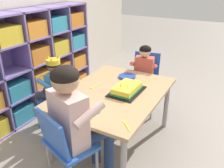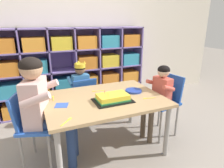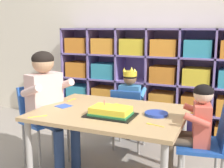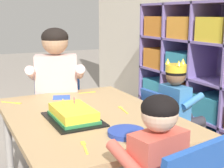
# 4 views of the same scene
# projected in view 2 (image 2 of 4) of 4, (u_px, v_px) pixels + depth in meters

# --- Properties ---
(ground) EXTENTS (16.00, 16.00, 0.00)m
(ground) POSITION_uv_depth(u_px,v_px,m) (104.00, 147.00, 2.16)
(ground) COLOR gray
(classroom_back_wall) EXTENTS (5.60, 0.10, 2.87)m
(classroom_back_wall) POSITION_uv_depth(u_px,v_px,m) (70.00, 13.00, 2.94)
(classroom_back_wall) COLOR beige
(classroom_back_wall) RESTS_ON ground
(storage_cubby_shelf) EXTENTS (2.20, 0.32, 1.23)m
(storage_cubby_shelf) POSITION_uv_depth(u_px,v_px,m) (74.00, 71.00, 2.99)
(storage_cubby_shelf) COLOR #7F6BB2
(storage_cubby_shelf) RESTS_ON ground
(activity_table) EXTENTS (1.17, 0.86, 0.58)m
(activity_table) POSITION_uv_depth(u_px,v_px,m) (104.00, 103.00, 1.99)
(activity_table) COLOR tan
(activity_table) RESTS_ON ground
(classroom_chair_blue) EXTENTS (0.34, 0.34, 0.64)m
(classroom_chair_blue) POSITION_uv_depth(u_px,v_px,m) (83.00, 97.00, 2.53)
(classroom_chair_blue) COLOR #1E4CA8
(classroom_chair_blue) RESTS_ON ground
(child_with_crown) EXTENTS (0.31, 0.31, 0.84)m
(child_with_crown) POSITION_uv_depth(u_px,v_px,m) (80.00, 84.00, 2.58)
(child_with_crown) COLOR #3D7FBC
(child_with_crown) RESTS_ON ground
(classroom_chair_adult_side) EXTENTS (0.42, 0.45, 0.72)m
(classroom_chair_adult_side) POSITION_uv_depth(u_px,v_px,m) (32.00, 121.00, 1.78)
(classroom_chair_adult_side) COLOR blue
(classroom_chair_adult_side) RESTS_ON ground
(adult_helper_seated) EXTENTS (0.48, 0.46, 1.04)m
(adult_helper_seated) POSITION_uv_depth(u_px,v_px,m) (42.00, 101.00, 1.73)
(adult_helper_seated) COLOR beige
(adult_helper_seated) RESTS_ON ground
(classroom_chair_guest_side) EXTENTS (0.40, 0.39, 0.73)m
(classroom_chair_guest_side) POSITION_uv_depth(u_px,v_px,m) (165.00, 99.00, 2.29)
(classroom_chair_guest_side) COLOR #1E4CA8
(classroom_chair_guest_side) RESTS_ON ground
(guest_at_table_side) EXTENTS (0.32, 0.32, 0.86)m
(guest_at_table_side) POSITION_uv_depth(u_px,v_px,m) (159.00, 92.00, 2.20)
(guest_at_table_side) COLOR #D15647
(guest_at_table_side) RESTS_ON ground
(birthday_cake_on_tray) EXTENTS (0.37, 0.25, 0.10)m
(birthday_cake_on_tray) POSITION_uv_depth(u_px,v_px,m) (113.00, 98.00, 1.89)
(birthday_cake_on_tray) COLOR black
(birthday_cake_on_tray) RESTS_ON activity_table
(paper_plate_stack) EXTENTS (0.18, 0.18, 0.02)m
(paper_plate_stack) POSITION_uv_depth(u_px,v_px,m) (134.00, 91.00, 2.14)
(paper_plate_stack) COLOR #233DA3
(paper_plate_stack) RESTS_ON activity_table
(paper_napkin_square) EXTENTS (0.15, 0.15, 0.00)m
(paper_napkin_square) POSITION_uv_depth(u_px,v_px,m) (62.00, 105.00, 1.80)
(paper_napkin_square) COLOR #3356B7
(paper_napkin_square) RESTS_ON activity_table
(fork_scattered_mid_table) EXTENTS (0.15, 0.04, 0.00)m
(fork_scattered_mid_table) POSITION_uv_depth(u_px,v_px,m) (98.00, 91.00, 2.17)
(fork_scattered_mid_table) COLOR yellow
(fork_scattered_mid_table) RESTS_ON activity_table
(fork_near_child_seat) EXTENTS (0.11, 0.11, 0.00)m
(fork_near_child_seat) POSITION_uv_depth(u_px,v_px,m) (67.00, 121.00, 1.51)
(fork_near_child_seat) COLOR yellow
(fork_near_child_seat) RESTS_ON activity_table
(fork_by_napkin) EXTENTS (0.13, 0.04, 0.00)m
(fork_by_napkin) POSITION_uv_depth(u_px,v_px,m) (149.00, 98.00, 1.96)
(fork_by_napkin) COLOR yellow
(fork_by_napkin) RESTS_ON activity_table
(fork_at_table_front_edge) EXTENTS (0.02, 0.13, 0.00)m
(fork_at_table_front_edge) POSITION_uv_depth(u_px,v_px,m) (53.00, 98.00, 1.97)
(fork_at_table_front_edge) COLOR yellow
(fork_at_table_front_edge) RESTS_ON activity_table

